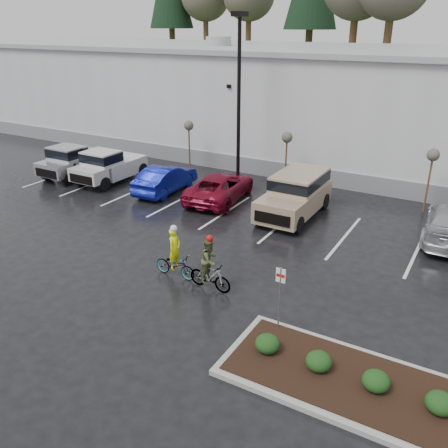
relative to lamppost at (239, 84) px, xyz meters
The scene contains 21 objects.
ground 13.87m from the lamppost, 71.57° to the right, with size 120.00×120.00×0.00m, color black.
warehouse 10.95m from the lamppost, 68.18° to the left, with size 60.50×15.50×7.20m.
wooded_ridge 33.35m from the lamppost, 83.09° to the left, with size 80.00×25.00×6.00m, color #26421B.
lamppost is the anchor object (origin of this frame).
sapling_west 5.07m from the lamppost, 165.96° to the left, with size 0.60×0.60×3.20m.
sapling_mid 4.00m from the lamppost, 21.80° to the left, with size 0.60×0.60×3.20m.
sapling_east 10.48m from the lamppost, ahead, with size 0.60×0.60×3.20m.
curb_island 17.93m from the lamppost, 49.76° to the right, with size 8.00×3.00×0.15m, color gray.
mulch_bed 17.90m from the lamppost, 49.76° to the right, with size 7.60×2.60×0.04m, color black.
shrub_a 16.15m from the lamppost, 58.39° to the right, with size 0.70×0.70×0.52m, color black.
shrub_b 16.94m from the lamppost, 53.84° to the right, with size 0.70×0.70×0.52m, color black.
shrub_c 17.83m from the lamppost, 49.76° to the right, with size 0.70×0.70×0.52m, color black.
shrub_d 18.79m from the lamppost, 46.12° to the right, with size 0.70×0.70×0.52m, color black.
fire_lane_sign 14.78m from the lamppost, 56.54° to the right, with size 0.30×0.05×2.20m.
pickup_silver 10.98m from the lamppost, 162.41° to the right, with size 2.10×5.20×1.96m, color #B6BABF, non-canonical shape.
pickup_white 8.81m from the lamppost, 157.92° to the right, with size 2.10×5.20×1.96m, color beige, non-canonical shape.
car_blue 6.47m from the lamppost, 135.35° to the right, with size 1.57×4.50×1.48m, color #0C168C.
car_red 5.61m from the lamppost, 82.85° to the right, with size 2.37×5.15×1.43m, color maroon.
suv_tan 7.11m from the lamppost, 31.34° to the right, with size 2.20×5.10×2.06m, color tan, non-canonical shape.
cyclist_hivis 12.08m from the lamppost, 73.63° to the right, with size 1.71×0.61×2.06m.
cyclist_olive 12.67m from the lamppost, 66.29° to the right, with size 1.63×0.79×2.10m.
Camera 1 is at (8.39, -11.03, 8.68)m, focal length 38.00 mm.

